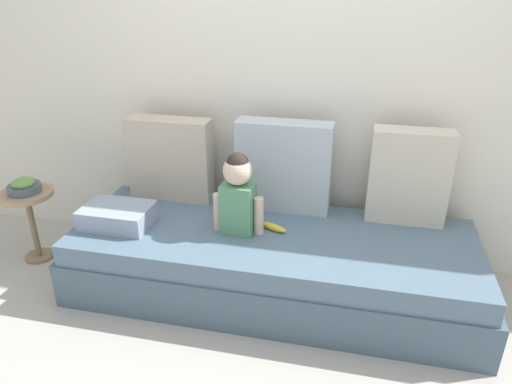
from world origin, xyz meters
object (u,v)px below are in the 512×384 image
at_px(throw_pillow_left, 171,159).
at_px(side_table, 29,209).
at_px(throw_pillow_right, 409,177).
at_px(fruit_bowl, 24,186).
at_px(throw_pillow_center, 283,166).
at_px(couch, 272,263).
at_px(banana, 273,227).
at_px(toddler, 238,193).
at_px(folded_blanket, 118,216).

bearing_deg(throw_pillow_left, side_table, -160.16).
relative_size(throw_pillow_right, fruit_bowl, 2.75).
relative_size(throw_pillow_center, side_table, 1.18).
xyz_separation_m(throw_pillow_right, side_table, (-2.37, -0.32, -0.32)).
bearing_deg(throw_pillow_right, couch, -155.93).
relative_size(throw_pillow_center, fruit_bowl, 2.82).
bearing_deg(banana, toddler, -165.49).
bearing_deg(fruit_bowl, side_table, -90.00).
distance_m(throw_pillow_right, side_table, 2.41).
xyz_separation_m(toddler, side_table, (-1.43, 0.04, -0.28)).
distance_m(throw_pillow_center, side_table, 1.69).
xyz_separation_m(toddler, banana, (0.20, 0.05, -0.23)).
height_order(toddler, side_table, toddler).
height_order(throw_pillow_center, folded_blanket, throw_pillow_center).
relative_size(toddler, banana, 2.84).
bearing_deg(couch, fruit_bowl, 179.54).
height_order(throw_pillow_left, toddler, throw_pillow_left).
xyz_separation_m(couch, folded_blanket, (-0.92, -0.11, 0.27)).
bearing_deg(banana, throw_pillow_center, 89.56).
bearing_deg(couch, toddler, -173.61).
relative_size(couch, fruit_bowl, 11.59).
height_order(banana, folded_blanket, folded_blanket).
bearing_deg(folded_blanket, throw_pillow_center, 25.60).
xyz_separation_m(throw_pillow_right, fruit_bowl, (-2.37, -0.32, -0.16)).
height_order(folded_blanket, side_table, folded_blanket).
bearing_deg(throw_pillow_center, throw_pillow_right, 0.00).
relative_size(throw_pillow_right, folded_blanket, 1.42).
bearing_deg(throw_pillow_right, side_table, -172.34).
xyz_separation_m(throw_pillow_center, folded_blanket, (-0.92, -0.44, -0.22)).
bearing_deg(throw_pillow_center, couch, -90.00).
distance_m(couch, toddler, 0.49).
bearing_deg(fruit_bowl, throw_pillow_right, 7.66).
bearing_deg(banana, couch, -85.33).
xyz_separation_m(couch, throw_pillow_center, (0.00, 0.33, 0.49)).
height_order(throw_pillow_center, banana, throw_pillow_center).
distance_m(throw_pillow_center, throw_pillow_right, 0.74).
bearing_deg(couch, throw_pillow_right, 24.07).
xyz_separation_m(couch, side_table, (-1.63, 0.01, 0.17)).
xyz_separation_m(throw_pillow_right, toddler, (-0.94, -0.35, -0.04)).
distance_m(banana, side_table, 1.62).
distance_m(throw_pillow_right, toddler, 1.01).
relative_size(throw_pillow_left, side_table, 1.10).
bearing_deg(throw_pillow_center, folded_blanket, -154.40).
xyz_separation_m(banana, side_table, (-1.62, -0.02, -0.05)).
bearing_deg(banana, side_table, -179.45).
bearing_deg(throw_pillow_right, fruit_bowl, -172.34).
relative_size(couch, folded_blanket, 5.99).
xyz_separation_m(throw_pillow_right, banana, (-0.74, -0.30, -0.26)).
bearing_deg(couch, throw_pillow_left, 155.93).
height_order(side_table, fruit_bowl, fruit_bowl).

